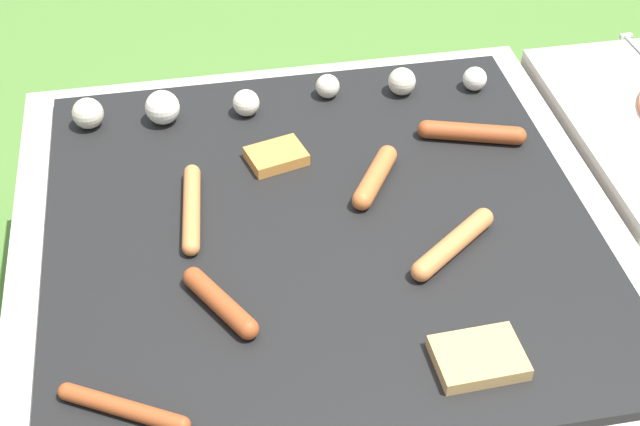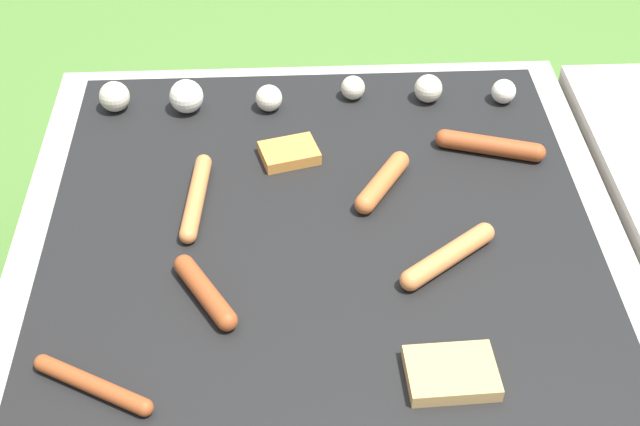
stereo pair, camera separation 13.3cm
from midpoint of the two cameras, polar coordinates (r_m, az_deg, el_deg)
name	(u,v)px [view 1 (the left image)]	position (r m, az deg, el deg)	size (l,w,h in m)	color
ground_plane	(320,378)	(1.62, -2.39, -10.62)	(14.00, 14.00, 0.00)	#47702D
grill	(320,308)	(1.48, -2.59, -6.20)	(0.93, 0.93, 0.38)	#B2AA9E
sausage_front_right	(375,177)	(1.40, 0.84, 2.21)	(0.10, 0.13, 0.03)	#B7602D
sausage_front_left	(220,302)	(1.23, -9.55, -5.81)	(0.09, 0.14, 0.03)	#93421E
sausage_back_right	(453,244)	(1.30, 5.64, -2.11)	(0.15, 0.12, 0.03)	#C6753D
sausage_mid_left	(192,208)	(1.37, -10.99, 0.18)	(0.04, 0.20, 0.03)	#C6753D
sausage_front_center	(472,133)	(1.51, 7.20, 5.03)	(0.18, 0.08, 0.03)	#93421E
sausage_back_center	(123,408)	(1.15, -15.84, -12.10)	(0.16, 0.10, 0.02)	#93421E
bread_slice_left	(478,358)	(1.16, 6.86, -9.35)	(0.12, 0.09, 0.02)	tan
bread_slice_center	(276,156)	(1.46, -5.43, 3.54)	(0.11, 0.09, 0.02)	#D18438
mushroom_row	(252,98)	(1.57, -6.79, 7.23)	(0.73, 0.08, 0.06)	beige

